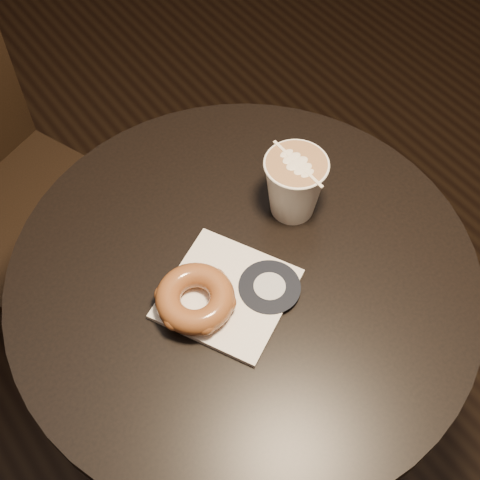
% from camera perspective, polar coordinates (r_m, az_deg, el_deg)
% --- Properties ---
extents(cafe_table, '(0.70, 0.70, 0.75)m').
position_cam_1_polar(cafe_table, '(1.16, 0.30, -7.94)').
color(cafe_table, black).
rests_on(cafe_table, ground).
extents(pastry_bag, '(0.23, 0.23, 0.01)m').
position_cam_1_polar(pastry_bag, '(0.96, -1.08, -4.61)').
color(pastry_bag, white).
rests_on(pastry_bag, cafe_table).
extents(doughnut, '(0.11, 0.11, 0.04)m').
position_cam_1_polar(doughnut, '(0.93, -3.85, -4.99)').
color(doughnut, brown).
rests_on(doughnut, pastry_bag).
extents(latte_cup, '(0.10, 0.10, 0.11)m').
position_cam_1_polar(latte_cup, '(1.01, 4.64, 4.57)').
color(latte_cup, white).
rests_on(latte_cup, cafe_table).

